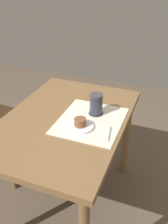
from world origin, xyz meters
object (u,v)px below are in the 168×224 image
coffee_mug (96,104)px  dining_table (66,131)px  pastry_plate (80,126)px  pastry (80,122)px

coffee_mug → dining_table: bearing=125.6°
dining_table → pastry_plate: pastry_plate is taller
coffee_mug → pastry: bearing=168.7°
pastry → coffee_mug: 0.18m
pastry_plate → coffee_mug: coffee_mug is taller
pastry_plate → pastry: (0.00, -0.00, 0.03)m
coffee_mug → pastry_plate: bearing=168.7°
pastry_plate → coffee_mug: size_ratio=1.21×
pastry_plate → pastry: pastry is taller
pastry_plate → coffee_mug: bearing=-11.3°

